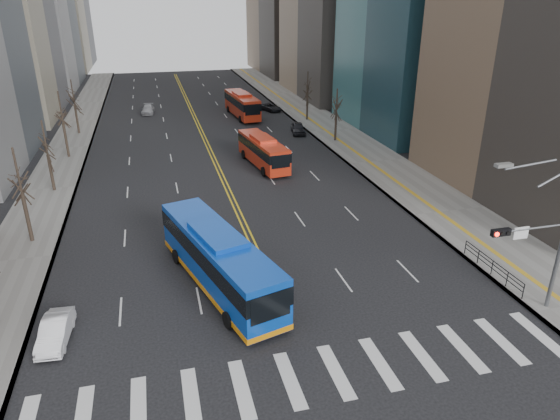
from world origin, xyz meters
TOP-DOWN VIEW (x-y plane):
  - ground at (0.00, 0.00)m, footprint 220.00×220.00m
  - sidewalk_right at (17.50, 45.00)m, footprint 7.00×130.00m
  - sidewalk_left at (-16.50, 45.00)m, footprint 5.00×130.00m
  - crosswalk at (0.00, 0.00)m, footprint 26.70×4.00m
  - centerline at (0.00, 55.00)m, footprint 0.55×100.00m
  - signal_mast at (13.77, 2.00)m, footprint 5.37×0.37m
  - pedestrian_railing at (14.30, 6.00)m, footprint 0.06×6.06m
  - street_trees at (-7.18, 34.55)m, footprint 35.20×47.20m
  - blue_bus at (-3.21, 9.31)m, footprint 6.29×13.54m
  - red_bus_near at (4.90, 32.53)m, footprint 3.68×10.37m
  - red_bus_far at (7.14, 56.83)m, footprint 3.60×11.70m
  - car_white at (-12.50, 6.00)m, footprint 1.65×3.95m
  - car_dark_mid at (12.50, 44.87)m, footprint 2.44×4.51m
  - car_silver at (-6.82, 62.69)m, footprint 2.17×4.58m
  - car_dark_far at (12.26, 59.73)m, footprint 3.44×4.60m

SIDE VIEW (x-z plane):
  - ground at x=0.00m, z-range 0.00..0.00m
  - crosswalk at x=0.00m, z-range 0.00..0.01m
  - centerline at x=0.00m, z-range 0.00..0.01m
  - sidewalk_right at x=17.50m, z-range 0.00..0.15m
  - sidewalk_left at x=-16.50m, z-range 0.00..0.15m
  - car_dark_far at x=12.26m, z-range 0.00..1.16m
  - car_white at x=-12.50m, z-range 0.00..1.27m
  - car_silver at x=-6.82m, z-range 0.00..1.29m
  - car_dark_mid at x=12.50m, z-range 0.00..1.46m
  - pedestrian_railing at x=14.30m, z-range 0.31..1.33m
  - red_bus_near at x=4.90m, z-range 0.19..3.44m
  - blue_bus at x=-3.21m, z-range 0.09..3.93m
  - red_bus_far at x=7.14m, z-range 0.20..3.85m
  - signal_mast at x=13.77m, z-range 0.16..9.55m
  - street_trees at x=-7.18m, z-range 1.07..8.67m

